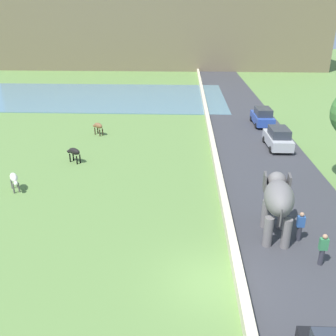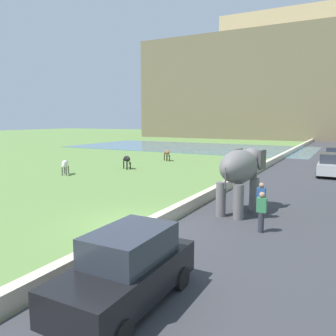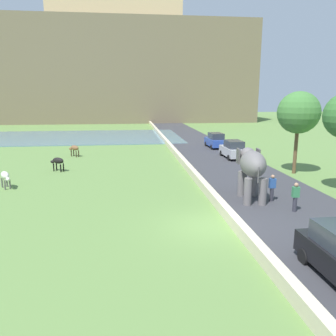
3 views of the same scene
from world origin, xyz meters
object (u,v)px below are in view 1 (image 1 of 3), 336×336
object	(u,v)px
cow_brown	(98,126)
cow_white	(14,179)
cow_black	(74,152)
person_beside_elephant	(300,226)
person_trailing	(323,249)
car_blue	(262,117)
elephant	(278,199)
car_silver	(278,138)

from	to	relation	value
cow_brown	cow_white	bearing A→B (deg)	-102.98
cow_white	cow_black	bearing A→B (deg)	64.02
person_beside_elephant	cow_brown	xyz separation A→B (m)	(-13.68, 16.65, -0.04)
person_trailing	car_blue	xyz separation A→B (m)	(1.58, 22.37, 0.03)
car_blue	cow_brown	distance (m)	16.18
cow_brown	cow_white	world-z (taller)	same
elephant	cow_white	xyz separation A→B (m)	(-15.30, 4.36, -1.20)
cow_brown	person_beside_elephant	bearing A→B (deg)	-50.60
person_beside_elephant	car_silver	world-z (taller)	car_silver
car_blue	car_silver	bearing A→B (deg)	-90.00
person_trailing	car_blue	bearing A→B (deg)	85.96
car_blue	cow_white	xyz separation A→B (m)	(-18.42, -15.60, -0.06)
elephant	cow_black	size ratio (longest dim) A/B	2.65
car_silver	cow_brown	distance (m)	15.99
cow_brown	person_trailing	bearing A→B (deg)	-52.66
person_trailing	car_silver	size ratio (longest dim) A/B	0.41
person_beside_elephant	cow_black	size ratio (longest dim) A/B	1.22
person_beside_elephant	cow_brown	world-z (taller)	person_beside_elephant
person_trailing	cow_black	bearing A→B (deg)	140.97
elephant	person_beside_elephant	distance (m)	1.68
person_beside_elephant	cow_white	world-z (taller)	person_beside_elephant
person_beside_elephant	person_trailing	xyz separation A→B (m)	(0.45, -1.87, 0.00)
car_silver	cow_white	distance (m)	20.42
person_beside_elephant	cow_brown	distance (m)	21.55
car_blue	cow_white	world-z (taller)	car_blue
elephant	cow_black	world-z (taller)	elephant
car_silver	car_blue	xyz separation A→B (m)	(0.00, 6.80, 0.00)
car_silver	car_blue	bearing A→B (deg)	90.00
car_silver	cow_white	size ratio (longest dim) A/B	2.98
elephant	cow_white	size ratio (longest dim) A/B	2.63
person_beside_elephant	car_blue	world-z (taller)	car_blue
person_trailing	cow_brown	size ratio (longest dim) A/B	1.30
person_beside_elephant	car_silver	bearing A→B (deg)	81.55
car_blue	cow_black	size ratio (longest dim) A/B	3.01
cow_brown	car_silver	bearing A→B (deg)	-10.65
elephant	person_beside_elephant	world-z (taller)	elephant
person_trailing	cow_white	world-z (taller)	person_trailing
person_beside_elephant	cow_black	bearing A→B (deg)	144.89
cow_brown	cow_black	distance (m)	6.83
car_blue	cow_black	xyz separation A→B (m)	(-16.02, -10.66, -0.06)
elephant	car_silver	xyz separation A→B (m)	(3.12, 13.16, -1.14)
cow_brown	cow_black	xyz separation A→B (m)	(-0.30, -6.82, 0.00)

